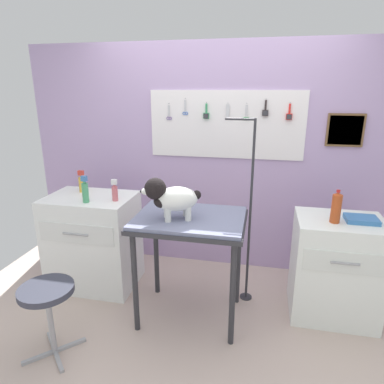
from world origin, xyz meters
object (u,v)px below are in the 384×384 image
object	(u,v)px
spray_bottle_short	(115,192)
soda_bottle	(336,208)
grooming_arm	(249,221)
grooming_table	(190,228)
counter_left	(94,241)
cabinet_right	(335,268)
dog	(170,197)
stool	(47,299)

from	to	relation	value
spray_bottle_short	soda_bottle	bearing A→B (deg)	-0.79
grooming_arm	grooming_table	bearing A→B (deg)	-142.21
counter_left	soda_bottle	xyz separation A→B (m)	(2.12, -0.09, 0.53)
cabinet_right	grooming_arm	bearing A→B (deg)	174.74
grooming_arm	soda_bottle	bearing A→B (deg)	-11.62
dog	spray_bottle_short	world-z (taller)	dog
grooming_arm	stool	distance (m)	1.68
dog	cabinet_right	world-z (taller)	dog
cabinet_right	soda_bottle	distance (m)	0.56
spray_bottle_short	soda_bottle	world-z (taller)	soda_bottle
dog	counter_left	bearing A→B (deg)	156.57
counter_left	cabinet_right	size ratio (longest dim) A/B	1.05
stool	soda_bottle	size ratio (longest dim) A/B	2.10
cabinet_right	spray_bottle_short	size ratio (longest dim) A/B	4.42
grooming_table	cabinet_right	bearing A→B (deg)	13.35
grooming_table	counter_left	xyz separation A→B (m)	(-1.02, 0.30, -0.35)
grooming_arm	stool	world-z (taller)	grooming_arm
dog	cabinet_right	xyz separation A→B (m)	(1.30, 0.37, -0.65)
spray_bottle_short	soda_bottle	distance (m)	1.84
cabinet_right	soda_bottle	size ratio (longest dim) A/B	3.28
stool	soda_bottle	bearing A→B (deg)	23.07
grooming_table	cabinet_right	xyz separation A→B (m)	(1.18, 0.28, -0.37)
dog	cabinet_right	size ratio (longest dim) A/B	0.52
stool	spray_bottle_short	size ratio (longest dim) A/B	2.82
cabinet_right	stool	bearing A→B (deg)	-156.01
dog	soda_bottle	bearing A→B (deg)	13.58
cabinet_right	grooming_table	bearing A→B (deg)	-166.65
cabinet_right	stool	world-z (taller)	cabinet_right
counter_left	stool	world-z (taller)	counter_left
grooming_arm	spray_bottle_short	world-z (taller)	grooming_arm
counter_left	stool	size ratio (longest dim) A/B	1.64
grooming_arm	counter_left	xyz separation A→B (m)	(-1.46, -0.05, -0.31)
soda_bottle	grooming_table	bearing A→B (deg)	-169.24
grooming_arm	cabinet_right	xyz separation A→B (m)	(0.73, -0.07, -0.33)
grooming_table	spray_bottle_short	xyz separation A→B (m)	(-0.73, 0.24, 0.19)
dog	spray_bottle_short	distance (m)	0.69
dog	counter_left	world-z (taller)	dog
grooming_arm	dog	world-z (taller)	grooming_arm
stool	cabinet_right	bearing A→B (deg)	23.99
grooming_table	spray_bottle_short	distance (m)	0.79
stool	spray_bottle_short	bearing A→B (deg)	80.39
grooming_table	dog	bearing A→B (deg)	-145.61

